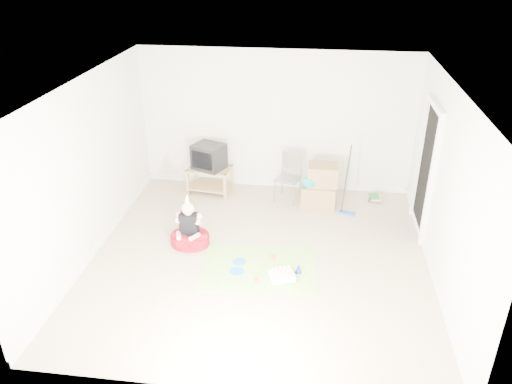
# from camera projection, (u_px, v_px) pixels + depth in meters

# --- Properties ---
(ground) EXTENTS (5.00, 5.00, 0.00)m
(ground) POSITION_uv_depth(u_px,v_px,m) (259.00, 258.00, 7.46)
(ground) COLOR tan
(ground) RESTS_ON ground
(doorway_recess) EXTENTS (0.02, 0.90, 2.05)m
(doorway_recess) POSITION_uv_depth(u_px,v_px,m) (426.00, 172.00, 7.78)
(doorway_recess) COLOR black
(doorway_recess) RESTS_ON ground
(tv_stand) EXTENTS (0.84, 0.58, 0.49)m
(tv_stand) POSITION_uv_depth(u_px,v_px,m) (210.00, 178.00, 9.30)
(tv_stand) COLOR #9F7B48
(tv_stand) RESTS_ON ground
(crt_tv) EXTENTS (0.67, 0.62, 0.46)m
(crt_tv) POSITION_uv_depth(u_px,v_px,m) (209.00, 157.00, 9.10)
(crt_tv) COLOR black
(crt_tv) RESTS_ON tv_stand
(folding_chair) EXTENTS (0.50, 0.49, 0.89)m
(folding_chair) POSITION_uv_depth(u_px,v_px,m) (288.00, 179.00, 8.93)
(folding_chair) COLOR gray
(folding_chair) RESTS_ON ground
(cardboard_boxes) EXTENTS (0.63, 0.49, 0.77)m
(cardboard_boxes) POSITION_uv_depth(u_px,v_px,m) (320.00, 186.00, 8.81)
(cardboard_boxes) COLOR #9A734A
(cardboard_boxes) RESTS_ON ground
(floor_mop) EXTENTS (0.30, 0.38, 1.16)m
(floor_mop) POSITION_uv_depth(u_px,v_px,m) (348.00, 200.00, 8.55)
(floor_mop) COLOR blue
(floor_mop) RESTS_ON ground
(book_pile) EXTENTS (0.25, 0.29, 0.11)m
(book_pile) POSITION_uv_depth(u_px,v_px,m) (375.00, 198.00, 9.08)
(book_pile) COLOR #256F39
(book_pile) RESTS_ON ground
(seated_woman) EXTENTS (0.63, 0.63, 0.88)m
(seated_woman) POSITION_uv_depth(u_px,v_px,m) (190.00, 233.00, 7.72)
(seated_woman) COLOR maroon
(seated_woman) RESTS_ON ground
(party_mat) EXTENTS (1.73, 1.30, 0.01)m
(party_mat) POSITION_uv_depth(u_px,v_px,m) (260.00, 268.00, 7.24)
(party_mat) COLOR #DA2E78
(party_mat) RESTS_ON ground
(birthday_cake) EXTENTS (0.41, 0.37, 0.15)m
(birthday_cake) POSITION_uv_depth(u_px,v_px,m) (282.00, 277.00, 6.97)
(birthday_cake) COLOR white
(birthday_cake) RESTS_ON party_mat
(blue_plate_near) EXTENTS (0.23, 0.23, 0.01)m
(blue_plate_near) POSITION_uv_depth(u_px,v_px,m) (239.00, 262.00, 7.36)
(blue_plate_near) COLOR blue
(blue_plate_near) RESTS_ON party_mat
(blue_plate_far) EXTENTS (0.21, 0.21, 0.01)m
(blue_plate_far) POSITION_uv_depth(u_px,v_px,m) (237.00, 271.00, 7.14)
(blue_plate_far) COLOR blue
(blue_plate_far) RESTS_ON party_mat
(orange_cup_near) EXTENTS (0.08, 0.08, 0.08)m
(orange_cup_near) POSITION_uv_depth(u_px,v_px,m) (272.00, 258.00, 7.39)
(orange_cup_near) COLOR orange
(orange_cup_near) RESTS_ON party_mat
(orange_cup_far) EXTENTS (0.07, 0.07, 0.07)m
(orange_cup_far) POSITION_uv_depth(u_px,v_px,m) (256.00, 280.00, 6.90)
(orange_cup_far) COLOR orange
(orange_cup_far) RESTS_ON party_mat
(blue_party_hat) EXTENTS (0.12, 0.12, 0.15)m
(blue_party_hat) POSITION_uv_depth(u_px,v_px,m) (298.00, 268.00, 7.09)
(blue_party_hat) COLOR #1838AB
(blue_party_hat) RESTS_ON party_mat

